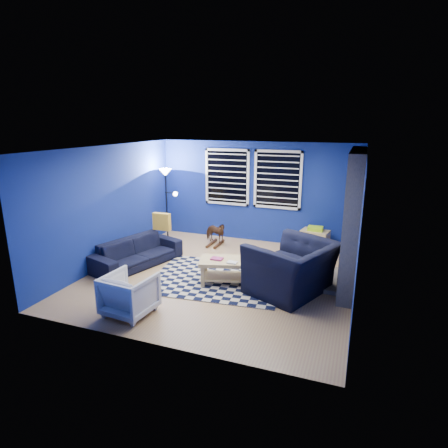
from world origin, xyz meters
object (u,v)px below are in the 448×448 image
rocking_horse (215,232)px  cabinet (315,241)px  sofa (137,252)px  armchair_bent (130,294)px  armchair_big (292,268)px  tv (359,197)px  coffee_table (226,266)px  floor_lamp (166,182)px

rocking_horse → cabinet: 2.39m
sofa → armchair_bent: bearing=-132.6°
armchair_bent → rocking_horse: 3.65m
armchair_big → tv: bearing=179.7°
tv → cabinet: (-0.89, 0.14, -1.13)m
sofa → armchair_big: bearing=-75.3°
tv → armchair_bent: bearing=-130.0°
coffee_table → cabinet: cabinet is taller
armchair_big → coffee_table: size_ratio=1.28×
armchair_big → coffee_table: armchair_big is taller
rocking_horse → floor_lamp: bearing=101.4°
rocking_horse → sofa: bearing=162.7°
rocking_horse → coffee_table: bearing=-140.2°
armchair_bent → coffee_table: size_ratio=0.67×
rocking_horse → cabinet: size_ratio=0.90×
sofa → cabinet: 4.06m
coffee_table → armchair_big: bearing=1.8°
floor_lamp → tv: bearing=2.5°
coffee_table → cabinet: bearing=60.9°
armchair_bent → cabinet: 4.67m
tv → rocking_horse: tv is taller
rocking_horse → floor_lamp: 1.76m
armchair_bent → rocking_horse: bearing=-84.7°
armchair_big → cabinet: armchair_big is taller
rocking_horse → floor_lamp: (-1.32, 0.04, 1.16)m
cabinet → armchair_bent: bearing=-109.8°
floor_lamp → cabinet: bearing=5.3°
armchair_bent → coffee_table: armchair_bent is taller
armchair_big → cabinet: size_ratio=2.08×
floor_lamp → rocking_horse: bearing=-1.5°
sofa → armchair_bent: (1.05, -1.83, 0.05)m
sofa → coffee_table: bearing=-78.1°
coffee_table → tv: bearing=45.3°
rocking_horse → cabinet: bearing=-68.1°
sofa → cabinet: (3.42, 2.19, -0.02)m
tv → floor_lamp: 4.58m
armchair_big → armchair_bent: bearing=-29.6°
sofa → coffee_table: 2.09m
floor_lamp → armchair_big: bearing=-29.5°
rocking_horse → floor_lamp: floor_lamp is taller
armchair_bent → cabinet: bearing=-115.0°
rocking_horse → coffee_table: 2.27m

